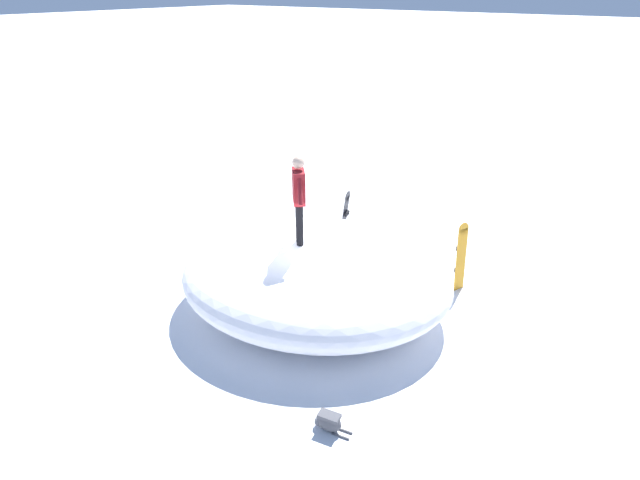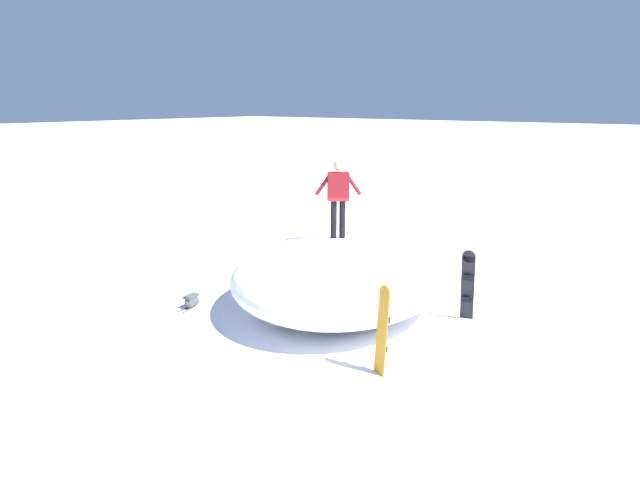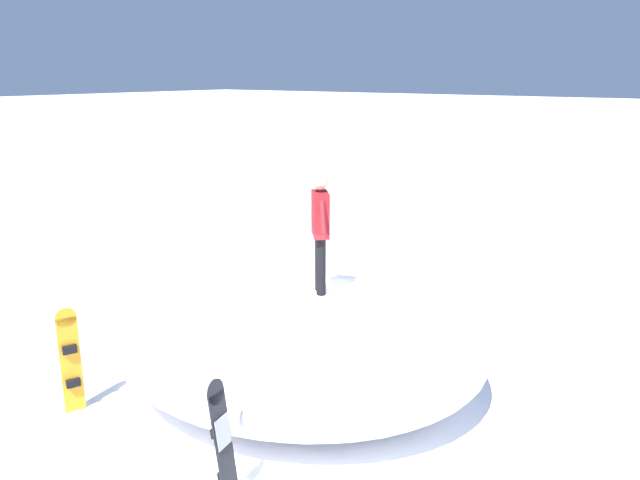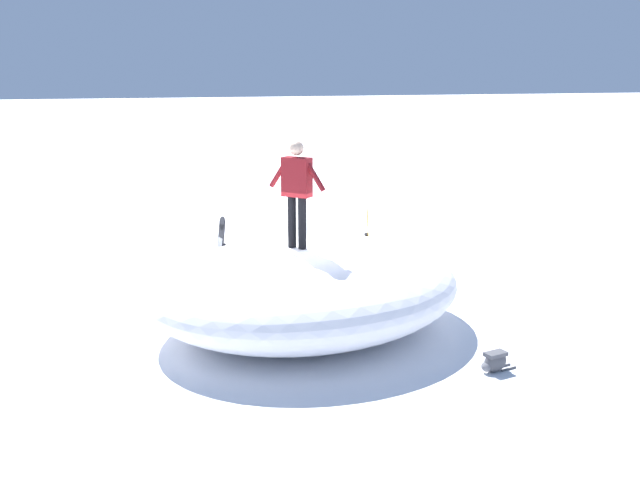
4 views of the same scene
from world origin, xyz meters
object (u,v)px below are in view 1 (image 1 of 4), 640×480
(backpack_near, at_px, (329,422))
(snowboard_secondary_upright, at_px, (345,219))
(snowboard_primary_upright, at_px, (461,255))
(snowboarder_standing, at_px, (299,194))

(backpack_near, bearing_deg, snowboard_secondary_upright, -149.20)
(snowboard_secondary_upright, relative_size, backpack_near, 2.55)
(snowboard_secondary_upright, xyz_separation_m, backpack_near, (5.29, 3.15, -0.66))
(snowboard_primary_upright, distance_m, snowboard_secondary_upright, 3.17)
(snowboard_primary_upright, xyz_separation_m, snowboard_secondary_upright, (-0.19, -3.17, -0.01))
(snowboarder_standing, distance_m, backpack_near, 4.18)
(backpack_near, bearing_deg, snowboard_primary_upright, 179.83)
(snowboard_secondary_upright, distance_m, backpack_near, 6.19)
(snowboard_primary_upright, xyz_separation_m, backpack_near, (5.10, -0.02, -0.68))
(snowboarder_standing, xyz_separation_m, snowboard_primary_upright, (-2.68, 2.39, -1.76))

